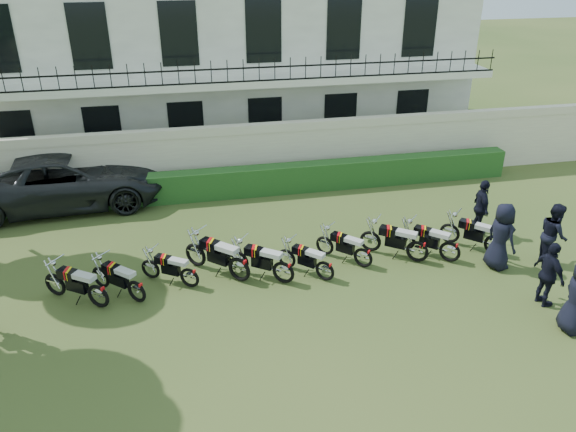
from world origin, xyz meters
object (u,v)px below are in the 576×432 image
(motorcycle_4, at_px, (283,267))
(officer_4, at_px, (553,234))
(motorcycle_0, at_px, (97,291))
(motorcycle_1, at_px, (136,286))
(motorcycle_3, at_px, (239,264))
(motorcycle_8, at_px, (450,247))
(officer_5, at_px, (481,208))
(motorcycle_5, at_px, (325,266))
(motorcycle_7, at_px, (418,246))
(motorcycle_2, at_px, (189,273))
(motorcycle_6, at_px, (363,253))
(motorcycle_9, at_px, (496,240))
(officer_2, at_px, (549,275))
(officer_3, at_px, (501,236))
(suv, at_px, (66,180))

(motorcycle_4, xyz_separation_m, officer_4, (7.35, -0.48, 0.41))
(motorcycle_0, bearing_deg, motorcycle_1, -52.50)
(motorcycle_3, bearing_deg, motorcycle_1, 142.41)
(motorcycle_8, relative_size, officer_5, 0.82)
(motorcycle_5, relative_size, motorcycle_8, 0.90)
(motorcycle_7, xyz_separation_m, officer_4, (3.53, -0.78, 0.40))
(motorcycle_2, height_order, motorcycle_6, motorcycle_6)
(motorcycle_8, xyz_separation_m, motorcycle_9, (1.41, 0.09, 0.00))
(motorcycle_9, bearing_deg, motorcycle_0, 137.25)
(motorcycle_3, xyz_separation_m, motorcycle_9, (7.22, -0.11, -0.06))
(motorcycle_2, distance_m, officer_2, 8.80)
(motorcycle_3, relative_size, motorcycle_6, 1.22)
(motorcycle_5, relative_size, motorcycle_7, 0.80)
(motorcycle_2, relative_size, motorcycle_6, 1.11)
(motorcycle_5, height_order, officer_4, officer_4)
(motorcycle_1, height_order, motorcycle_7, motorcycle_7)
(officer_2, bearing_deg, officer_4, -41.88)
(motorcycle_6, relative_size, officer_3, 0.71)
(motorcycle_8, relative_size, officer_2, 0.85)
(suv, bearing_deg, motorcycle_5, -135.22)
(motorcycle_0, height_order, motorcycle_8, motorcycle_0)
(motorcycle_5, height_order, officer_5, officer_5)
(motorcycle_2, bearing_deg, officer_2, -73.31)
(motorcycle_3, xyz_separation_m, motorcycle_7, (4.93, -0.02, -0.04))
(motorcycle_4, height_order, motorcycle_6, motorcycle_4)
(suv, xyz_separation_m, officer_2, (12.15, -8.45, -0.05))
(motorcycle_4, xyz_separation_m, motorcycle_6, (2.27, 0.34, -0.04))
(motorcycle_8, relative_size, suv, 0.22)
(motorcycle_1, relative_size, motorcycle_8, 0.98)
(motorcycle_8, distance_m, suv, 12.43)
(motorcycle_6, relative_size, officer_2, 0.79)
(motorcycle_4, bearing_deg, motorcycle_8, -52.03)
(motorcycle_4, distance_m, motorcycle_9, 6.12)
(motorcycle_0, height_order, motorcycle_4, motorcycle_0)
(motorcycle_5, relative_size, officer_3, 0.69)
(motorcycle_3, xyz_separation_m, officer_4, (8.45, -0.81, 0.36))
(suv, relative_size, officer_3, 3.41)
(officer_5, bearing_deg, motorcycle_2, 108.76)
(motorcycle_6, bearing_deg, motorcycle_1, 140.13)
(motorcycle_5, bearing_deg, motorcycle_0, 135.23)
(motorcycle_8, xyz_separation_m, officer_2, (1.35, -2.32, 0.37))
(motorcycle_1, relative_size, officer_3, 0.75)
(motorcycle_5, relative_size, officer_5, 0.74)
(motorcycle_3, bearing_deg, officer_2, -66.46)
(motorcycle_2, relative_size, officer_3, 0.79)
(motorcycle_0, height_order, motorcycle_5, motorcycle_0)
(motorcycle_1, bearing_deg, officer_5, -37.74)
(motorcycle_6, xyz_separation_m, motorcycle_8, (2.43, -0.21, 0.03))
(motorcycle_5, bearing_deg, officer_5, -28.26)
(motorcycle_3, height_order, motorcycle_6, motorcycle_3)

